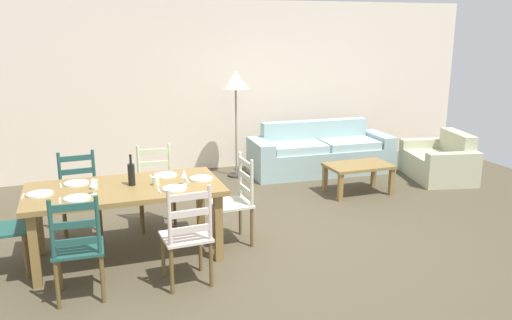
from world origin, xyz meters
The scene contains 29 objects.
ground_plane centered at (0.00, 0.00, -0.01)m, with size 9.60×9.60×0.02m, color brown.
wall_far centered at (0.00, 3.30, 1.35)m, with size 9.60×0.16×2.70m, color beige.
dining_table centered at (-1.57, 0.15, 0.66)m, with size 1.90×0.96×0.75m.
dining_chair_near_left centered at (-2.05, -0.60, 0.48)m, with size 0.44×0.42×0.96m.
dining_chair_near_right centered at (-1.12, -0.64, 0.48)m, with size 0.44×0.42×0.96m.
dining_chair_far_left centered at (-2.00, 0.86, 0.48)m, with size 0.44×0.42×0.96m.
dining_chair_far_right centered at (-1.16, 0.91, 0.48)m, with size 0.45×0.43×0.96m.
dining_chair_head_east centered at (-0.42, 0.15, 0.48)m, with size 0.42×0.44×0.96m.
dinner_plate_near_left centered at (-2.02, -0.10, 0.76)m, with size 0.24×0.24×0.02m, color white.
fork_near_left centered at (-2.17, -0.10, 0.75)m, with size 0.02×0.17×0.01m, color silver.
dinner_plate_near_right centered at (-1.12, -0.10, 0.76)m, with size 0.24×0.24×0.02m, color white.
fork_near_right centered at (-1.27, -0.10, 0.75)m, with size 0.02×0.17×0.01m, color silver.
dinner_plate_far_left centered at (-2.02, 0.40, 0.76)m, with size 0.24×0.24×0.02m, color white.
fork_far_left centered at (-2.17, 0.40, 0.75)m, with size 0.02×0.17×0.01m, color silver.
dinner_plate_far_right centered at (-1.12, 0.40, 0.76)m, with size 0.24×0.24×0.02m, color white.
fork_far_right centered at (-1.27, 0.40, 0.75)m, with size 0.02×0.17×0.01m, color silver.
dinner_plate_head_west centered at (-2.35, 0.15, 0.76)m, with size 0.24×0.24×0.02m, color white.
fork_head_west centered at (-2.50, 0.15, 0.75)m, with size 0.02×0.17×0.01m, color silver.
dinner_plate_head_east centered at (-0.79, 0.15, 0.76)m, with size 0.24×0.24×0.02m, color white.
fork_head_east centered at (-0.94, 0.15, 0.75)m, with size 0.02×0.17×0.01m, color silver.
wine_bottle centered at (-1.50, 0.17, 0.87)m, with size 0.07×0.07×0.32m.
wine_glass_near_left centered at (-1.87, 0.00, 0.86)m, with size 0.06×0.06×0.16m.
wine_glass_near_right centered at (-1.00, 0.03, 0.86)m, with size 0.06×0.06×0.16m.
coffee_cup_primary centered at (-1.27, 0.09, 0.80)m, with size 0.07×0.07×0.09m, color beige.
coffee_cup_secondary centered at (-1.86, 0.17, 0.80)m, with size 0.07×0.07×0.09m, color beige.
couch centered at (1.71, 2.45, 0.29)m, with size 2.32×0.91×0.80m.
coffee_table centered at (1.72, 1.23, 0.36)m, with size 0.90×0.56×0.42m.
armchair_upholstered centered at (3.33, 1.47, 0.25)m, with size 1.03×1.31×0.72m.
standing_lamp centered at (0.36, 2.63, 1.41)m, with size 0.40×0.40×1.64m.
Camera 1 is at (-1.99, -4.95, 2.29)m, focal length 36.65 mm.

